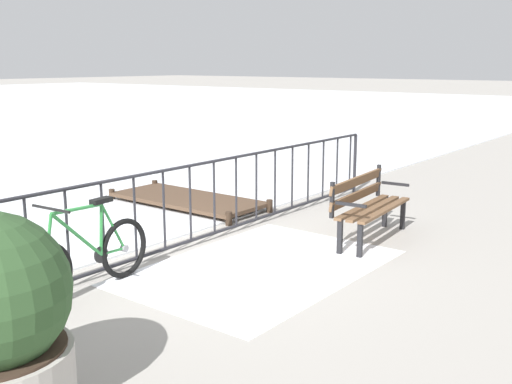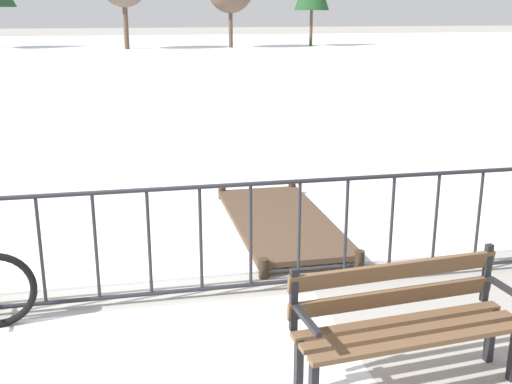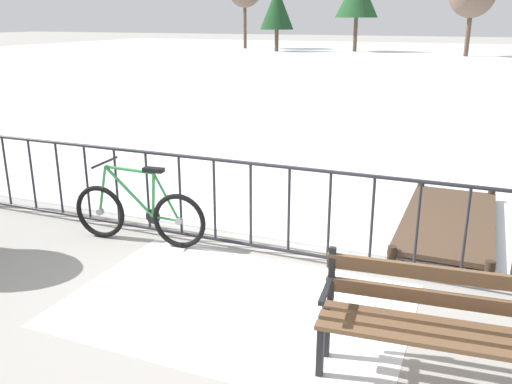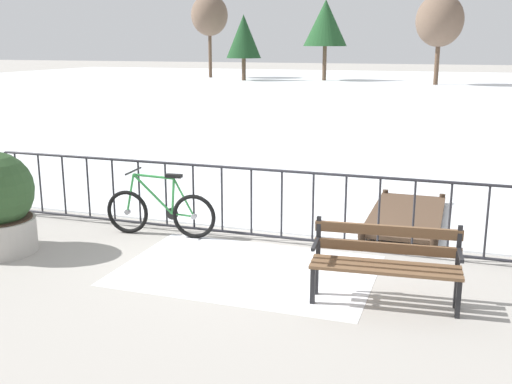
# 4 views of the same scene
# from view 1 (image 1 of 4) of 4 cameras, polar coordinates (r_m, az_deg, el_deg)

# --- Properties ---
(ground_plane) EXTENTS (160.00, 160.00, 0.00)m
(ground_plane) POSITION_cam_1_polar(r_m,az_deg,el_deg) (7.70, -7.27, -5.49)
(ground_plane) COLOR #9E9991
(snow_patch) EXTENTS (3.15, 2.14, 0.01)m
(snow_patch) POSITION_cam_1_polar(r_m,az_deg,el_deg) (7.04, 0.50, -7.05)
(snow_patch) COLOR white
(snow_patch) RESTS_ON ground
(railing_fence) EXTENTS (9.06, 0.06, 1.07)m
(railing_fence) POSITION_cam_1_polar(r_m,az_deg,el_deg) (7.55, -7.38, -1.44)
(railing_fence) COLOR #232328
(railing_fence) RESTS_ON ground
(bicycle_near_railing) EXTENTS (1.71, 0.52, 0.97)m
(bicycle_near_railing) POSITION_cam_1_polar(r_m,az_deg,el_deg) (6.44, -15.56, -5.94)
(bicycle_near_railing) COLOR black
(bicycle_near_railing) RESTS_ON ground
(park_bench) EXTENTS (1.64, 0.62, 0.89)m
(park_bench) POSITION_cam_1_polar(r_m,az_deg,el_deg) (8.12, 10.40, -0.94)
(park_bench) COLOR brown
(park_bench) RESTS_ON ground
(wooden_dock) EXTENTS (1.10, 2.72, 0.20)m
(wooden_dock) POSITION_cam_1_polar(r_m,az_deg,el_deg) (10.02, -6.45, -0.67)
(wooden_dock) COLOR #4C3828
(wooden_dock) RESTS_ON ground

